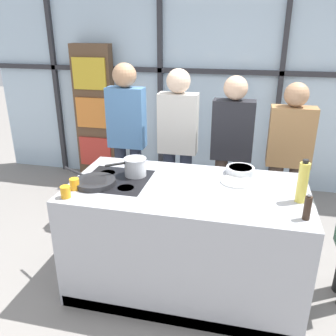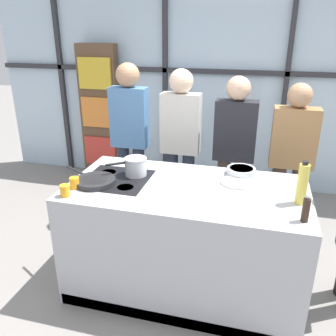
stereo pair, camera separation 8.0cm
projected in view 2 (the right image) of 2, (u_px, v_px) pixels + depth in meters
The scene contains 16 objects.
ground_plane at pixel (184, 284), 3.09m from camera, with size 18.00×18.00×0.00m, color gray.
back_window_wall at pixel (224, 82), 4.57m from camera, with size 6.40×0.10×2.80m.
bookshelf at pixel (100, 113), 4.98m from camera, with size 0.55×0.19×1.87m.
demo_island at pixel (185, 238), 2.91m from camera, with size 1.84×0.96×0.93m.
spectator_far_left at pixel (130, 133), 3.79m from camera, with size 0.39×0.24×1.75m.
spectator_center_left at pixel (180, 140), 3.67m from camera, with size 0.40×0.24×1.70m.
spectator_center_right at pixel (234, 148), 3.56m from camera, with size 0.41×0.23×1.65m.
spectator_far_right at pixel (292, 156), 3.44m from camera, with size 0.42×0.23×1.61m.
frying_pan at pixel (95, 181), 2.79m from camera, with size 0.53×0.37×0.04m.
saucepan at pixel (135, 166), 2.93m from camera, with size 0.30×0.25×0.15m.
white_plate at pixel (237, 182), 2.80m from camera, with size 0.26×0.26×0.01m, color white.
mixing_bowl at pixel (241, 171), 2.96m from camera, with size 0.24×0.24×0.06m.
oil_bottle at pixel (302, 184), 2.43m from camera, with size 0.07×0.07×0.32m.
pepper_grinder at pixel (306, 209), 2.23m from camera, with size 0.05×0.05×0.19m.
juice_glass_near at pixel (65, 191), 2.58m from camera, with size 0.07×0.07×0.09m, color orange.
juice_glass_far at pixel (75, 183), 2.70m from camera, with size 0.07×0.07×0.09m, color orange.
Camera 2 is at (0.50, -2.44, 2.09)m, focal length 38.00 mm.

